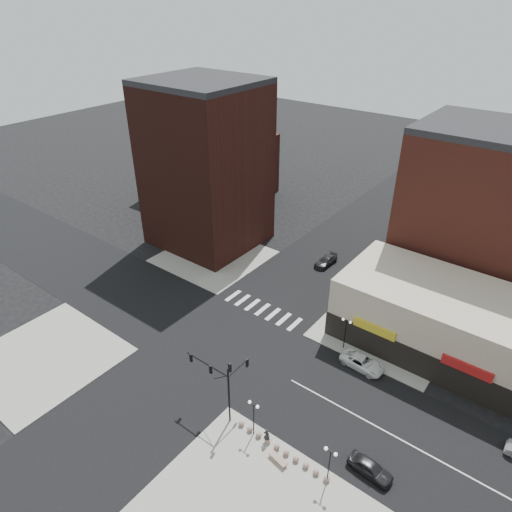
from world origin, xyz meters
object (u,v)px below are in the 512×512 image
Objects in this scene: street_lamp_ne at (346,326)px; white_suv at (362,362)px; pedestrian at (267,436)px; traffic_signal at (223,378)px; street_lamp_se_a at (254,411)px; street_lamp_se_b at (330,458)px; dark_sedan_east at (370,468)px; stone_bench at (278,459)px; dark_sedan_north at (326,261)px.

street_lamp_ne is 4.33m from white_suv.
pedestrian is at bearing -88.11° from street_lamp_ne.
traffic_signal reaches higher than white_suv.
white_suv is at bearing 74.15° from street_lamp_se_a.
street_lamp_se_b is 4.72m from dark_sedan_east.
stone_bench is at bearing -179.12° from white_suv.
street_lamp_se_b reaches higher than dark_sedan_east.
street_lamp_se_b is at bearing 22.52° from stone_bench.
dark_sedan_east is (14.30, 2.86, -4.27)m from traffic_signal.
street_lamp_se_b is 0.91× the size of dark_sedan_north.
dark_sedan_north is at bearing 40.71° from dark_sedan_east.
traffic_signal is at bearing 179.18° from street_lamp_se_b.
white_suv is 13.13m from dark_sedan_east.
street_lamp_ne is 19.09m from dark_sedan_north.
traffic_signal is 1.57× the size of white_suv.
pedestrian is (0.53, -16.00, -2.31)m from street_lamp_ne.
traffic_signal is 1.87× the size of street_lamp_se_a.
street_lamp_se_b is at bearing -161.96° from white_suv.
street_lamp_ne reaches higher than white_suv.
street_lamp_se_a is (3.76, -0.17, -1.67)m from traffic_signal.
street_lamp_ne is at bearing 86.42° from street_lamp_se_a.
traffic_signal reaches higher than street_lamp_se_b.
street_lamp_se_b is 2.41× the size of pedestrian.
street_lamp_ne is (-7.00, 16.00, 0.00)m from street_lamp_se_b.
street_lamp_se_b is at bearing -0.82° from traffic_signal.
traffic_signal is at bearing 154.19° from white_suv.
dark_sedan_east is at bearing -147.72° from white_suv.
street_lamp_se_a and street_lamp_se_b have the same top height.
street_lamp_se_a is at bearing 180.00° from street_lamp_se_b.
pedestrian is (1.53, 0.00, -2.31)m from street_lamp_se_a.
street_lamp_se_a is at bearing 167.16° from white_suv.
street_lamp_ne is 2.41× the size of pedestrian.
dark_sedan_east is 8.08m from stone_bench.
street_lamp_se_b is (8.00, 0.00, 0.00)m from street_lamp_se_a.
dark_sedan_east is at bearing -50.52° from dark_sedan_north.
stone_bench is (13.75, -32.22, -0.30)m from dark_sedan_north.
pedestrian is (11.74, -31.22, 0.32)m from dark_sedan_north.
street_lamp_se_a reaches higher than dark_sedan_east.
street_lamp_se_b is 2.07× the size of stone_bench.
dark_sedan_north is 2.65× the size of pedestrian.
dark_sedan_east is at bearing 16.02° from street_lamp_se_a.
traffic_signal is at bearing -75.13° from dark_sedan_north.
traffic_signal is 4.51× the size of pedestrian.
white_suv is at bearing 105.03° from street_lamp_se_b.
dark_sedan_east is 35.01m from dark_sedan_north.
dark_sedan_east is (6.42, -11.46, 0.00)m from white_suv.
street_lamp_se_a is at bearing -68.75° from dark_sedan_north.
pedestrian is at bearing 180.00° from street_lamp_se_b.
street_lamp_se_b is 15.22m from white_suv.
street_lamp_se_a is 1.00× the size of street_lamp_ne.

